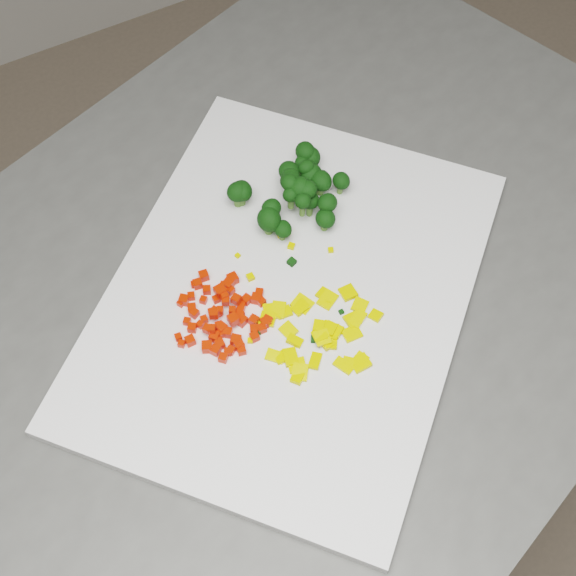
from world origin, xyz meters
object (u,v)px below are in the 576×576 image
carrot_pile (218,310)px  pepper_pile (323,333)px  counter_block (284,434)px  broccoli_pile (292,189)px  cutting_board (288,296)px

carrot_pile → pepper_pile: size_ratio=0.86×
counter_block → broccoli_pile: bearing=55.6°
pepper_pile → counter_block: bearing=92.3°
pepper_pile → broccoli_pile: bearing=72.1°
cutting_board → pepper_pile: pepper_pile is taller
carrot_pile → broccoli_pile: 0.16m
counter_block → broccoli_pile: 0.50m
cutting_board → broccoli_pile: bearing=59.3°
carrot_pile → broccoli_pile: broccoli_pile is taller
counter_block → carrot_pile: 0.48m
pepper_pile → broccoli_pile: broccoli_pile is taller
broccoli_pile → counter_block: bearing=-124.4°
counter_block → pepper_pile: 0.48m
pepper_pile → carrot_pile: bearing=139.0°
counter_block → cutting_board: (-0.00, -0.02, 0.46)m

